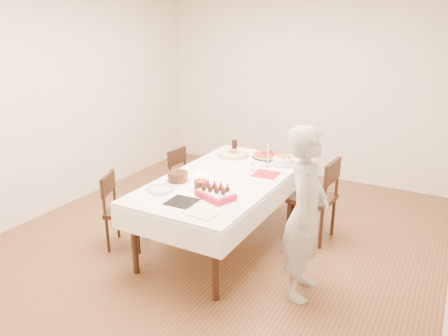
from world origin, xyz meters
The scene contains 22 objects.
floor centered at (0.00, 0.00, 0.00)m, with size 5.00×5.00×0.00m, color #52331C.
wall_back centered at (0.00, 2.50, 1.35)m, with size 4.50×0.04×2.70m, color beige.
wall_left centered at (-2.25, 0.00, 1.35)m, with size 0.04×5.00×2.70m, color beige.
dining_table centered at (0.06, -0.05, 0.38)m, with size 1.14×2.14×0.75m, color white.
chair_right_savory centered at (0.84, 0.51, 0.47)m, with size 0.48×0.48×0.93m, color black, non-canonical shape.
chair_left_savory centered at (-0.73, 0.46, 0.40)m, with size 0.40×0.40×0.79m, color black, non-canonical shape.
chair_left_dessert centered at (-0.80, -0.61, 0.40)m, with size 0.41×0.41×0.81m, color black, non-canonical shape.
person centered at (1.10, -0.52, 0.76)m, with size 0.55×0.36×1.52m, color #AAA5A0.
pizza_white centered at (-0.19, 0.63, 0.77)m, with size 0.38×0.38×0.04m, color beige.
pizza_pepperoni centered at (0.17, 0.79, 0.77)m, with size 0.35×0.35×0.04m, color red.
red_placemat centered at (0.40, 0.24, 0.75)m, with size 0.26×0.26×0.01m, color #B21E1E.
pasta_bowl centered at (0.45, 0.62, 0.80)m, with size 0.24×0.24×0.08m, color white.
taper_candle centered at (0.31, 0.49, 0.88)m, with size 0.06×0.06×0.26m, color white.
shaker_pair centered at (0.22, 0.28, 0.79)m, with size 0.07×0.07×0.08m, color white, non-canonical shape.
cola_glass centered at (-0.30, 0.87, 0.82)m, with size 0.07×0.07×0.13m, color black.
layer_cake centered at (-0.28, -0.40, 0.80)m, with size 0.26×0.26×0.11m, color #351C0D.
cake_board centered at (0.04, -0.80, 0.75)m, with size 0.26×0.26×0.01m, color black.
birthday_cake centered at (0.02, -0.44, 0.83)m, with size 0.13×0.13×0.14m, color #381C0F.
strawberry_box centered at (0.26, -0.57, 0.79)m, with size 0.34×0.23×0.08m, color #B4142A, non-canonical shape.
box_lid centered at (0.32, -0.92, 0.75)m, with size 0.28×0.19×0.02m, color beige.
plate_stack centered at (-0.26, -0.71, 0.77)m, with size 0.18×0.18×0.04m, color white.
china_plate centered at (-0.31, -0.64, 0.76)m, with size 0.28×0.28×0.01m, color white.
Camera 1 is at (2.12, -3.76, 2.32)m, focal length 35.00 mm.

